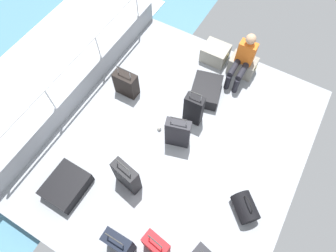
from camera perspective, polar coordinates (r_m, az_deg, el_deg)
ground_plane at (r=5.46m, az=1.96°, el=-3.43°), size 4.40×5.20×0.06m
gunwale_port at (r=6.03m, az=-16.45°, el=7.10°), size 0.06×5.20×0.45m
railing_port at (r=5.61m, az=-17.88°, el=10.38°), size 0.04×4.20×1.02m
sea_wake at (r=7.29m, az=-24.04°, el=8.69°), size 12.00×12.00×0.01m
cargo_crate_0 at (r=6.52m, az=9.27°, el=13.95°), size 0.57×0.46×0.35m
cargo_crate_1 at (r=6.40m, az=14.42°, el=11.48°), size 0.57×0.39×0.37m
passenger_seated at (r=6.01m, az=14.54°, el=12.64°), size 0.34×0.66×1.07m
suitcase_0 at (r=4.61m, az=-2.32°, el=-22.43°), size 0.40×0.26×0.84m
suitcase_1 at (r=5.12m, az=1.93°, el=-1.38°), size 0.47×0.30×0.87m
suitcase_2 at (r=4.87m, az=-8.11°, el=-9.77°), size 0.49×0.28×0.87m
suitcase_3 at (r=5.29m, az=-19.37°, el=-11.03°), size 0.61×0.73×0.25m
suitcase_4 at (r=5.92m, az=7.49°, el=6.96°), size 0.71×0.83×0.28m
suitcase_5 at (r=4.68m, az=-9.59°, el=-21.78°), size 0.42×0.22×0.84m
suitcase_6 at (r=5.86m, az=-8.22°, el=8.23°), size 0.46×0.25×0.72m
suitcase_7 at (r=5.38m, az=5.06°, el=3.29°), size 0.35×0.20×0.88m
duffel_bag at (r=5.02m, az=14.94°, el=-15.20°), size 0.56×0.55×0.48m
paper_cup at (r=5.52m, az=-1.75°, el=-0.32°), size 0.08×0.08×0.10m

